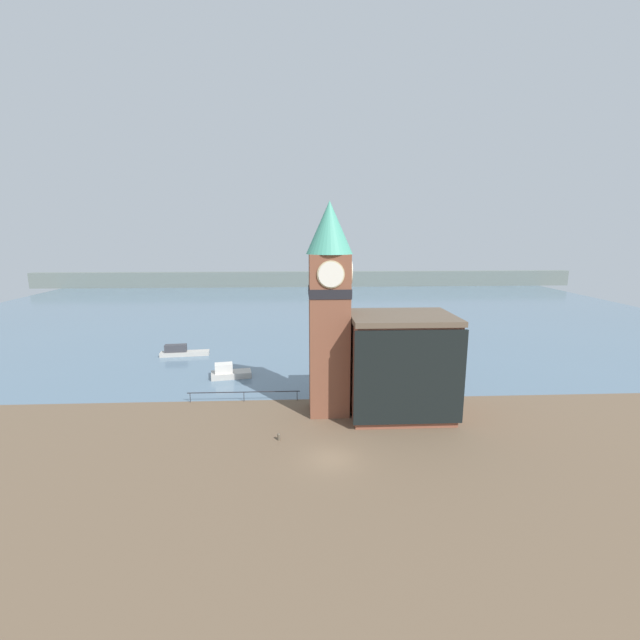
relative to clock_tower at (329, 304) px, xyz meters
The scene contains 9 objects.
ground_plane 14.46m from the clock_tower, 92.94° to the right, with size 160.00×160.00×0.00m, color brown.
water 64.15m from the clock_tower, 90.44° to the left, with size 160.00×120.00×0.00m.
far_shoreline 103.55m from the clock_tower, 90.27° to the left, with size 180.00×3.00×5.00m.
pier_railing 13.72m from the clock_tower, 161.66° to the left, with size 11.97×0.08×1.09m.
clock_tower is the anchor object (origin of this frame).
pier_building 9.18m from the clock_tower, ahead, with size 10.08×7.75×10.04m.
boat_near 19.03m from the clock_tower, 137.30° to the left, with size 5.18×2.99×1.84m.
boat_far 30.98m from the clock_tower, 133.97° to the left, with size 7.08×2.31×1.70m.
mooring_bollard_near 13.10m from the clock_tower, 128.67° to the right, with size 0.28×0.28×0.63m.
Camera 1 is at (-2.39, -31.14, 17.72)m, focal length 24.00 mm.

